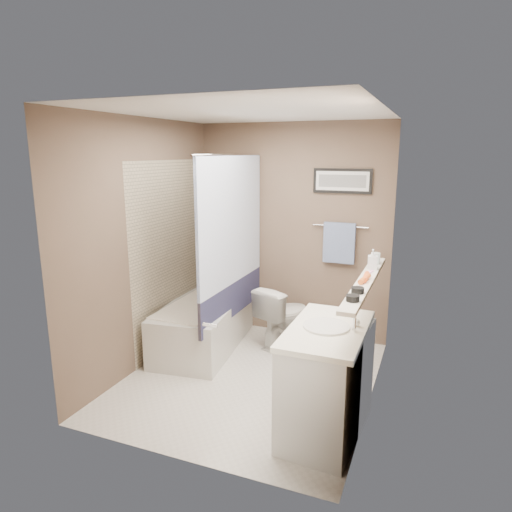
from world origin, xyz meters
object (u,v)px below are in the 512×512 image
at_px(bathtub, 205,323).
at_px(soap_bottle, 373,259).
at_px(hair_brush_back, 366,277).
at_px(toilet, 284,315).
at_px(glass_jar, 375,258).
at_px(candle_bowl_far, 358,290).
at_px(vanity, 327,383).
at_px(candle_bowl_near, 353,298).
at_px(hair_brush_front, 365,279).

relative_size(bathtub, soap_bottle, 8.90).
bearing_deg(hair_brush_back, toilet, 134.44).
height_order(toilet, glass_jar, glass_jar).
xyz_separation_m(candle_bowl_far, soap_bottle, (0.00, 0.72, 0.06)).
height_order(vanity, hair_brush_back, hair_brush_back).
bearing_deg(candle_bowl_far, candle_bowl_near, -90.00).
distance_m(candle_bowl_near, candle_bowl_far, 0.19).
relative_size(candle_bowl_near, glass_jar, 0.90).
distance_m(candle_bowl_near, hair_brush_front, 0.50).
bearing_deg(glass_jar, toilet, 154.77).
distance_m(toilet, vanity, 1.63).
height_order(bathtub, toilet, toilet).
height_order(candle_bowl_far, soap_bottle, soap_bottle).
bearing_deg(glass_jar, vanity, -101.07).
xyz_separation_m(candle_bowl_far, hair_brush_front, (0.00, 0.31, 0.00)).
height_order(hair_brush_front, glass_jar, glass_jar).
xyz_separation_m(hair_brush_front, hair_brush_back, (0.00, 0.06, 0.00)).
bearing_deg(glass_jar, soap_bottle, -90.00).
height_order(candle_bowl_near, hair_brush_back, hair_brush_back).
relative_size(toilet, hair_brush_front, 3.08).
relative_size(candle_bowl_near, soap_bottle, 0.53).
distance_m(vanity, glass_jar, 1.23).
bearing_deg(candle_bowl_near, hair_brush_back, 90.00).
bearing_deg(bathtub, hair_brush_front, -29.38).
height_order(vanity, candle_bowl_near, candle_bowl_near).
bearing_deg(candle_bowl_near, toilet, 122.19).
xyz_separation_m(hair_brush_front, glass_jar, (0.00, 0.60, 0.03)).
relative_size(toilet, soap_bottle, 4.02).
bearing_deg(glass_jar, candle_bowl_far, -90.00).
xyz_separation_m(bathtub, candle_bowl_near, (1.79, -1.24, 0.89)).
bearing_deg(toilet, bathtub, 42.36).
xyz_separation_m(candle_bowl_far, glass_jar, (0.00, 0.91, 0.03)).
xyz_separation_m(bathtub, vanity, (1.60, -1.08, 0.15)).
distance_m(bathtub, candle_bowl_far, 2.25).
bearing_deg(toilet, vanity, 139.62).
relative_size(toilet, hair_brush_back, 3.08).
bearing_deg(glass_jar, hair_brush_front, -90.00).
bearing_deg(candle_bowl_near, candle_bowl_far, 90.00).
relative_size(glass_jar, soap_bottle, 0.59).
distance_m(vanity, hair_brush_back, 0.86).
bearing_deg(glass_jar, bathtub, 175.59).
bearing_deg(soap_bottle, hair_brush_back, -90.00).
bearing_deg(hair_brush_back, bathtub, 159.14).
distance_m(hair_brush_front, soap_bottle, 0.42).
height_order(candle_bowl_far, glass_jar, glass_jar).
xyz_separation_m(bathtub, hair_brush_back, (1.79, -0.68, 0.89)).
bearing_deg(hair_brush_front, soap_bottle, 90.00).
height_order(vanity, soap_bottle, soap_bottle).
bearing_deg(candle_bowl_far, hair_brush_back, 90.00).
bearing_deg(hair_brush_front, hair_brush_back, 90.00).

